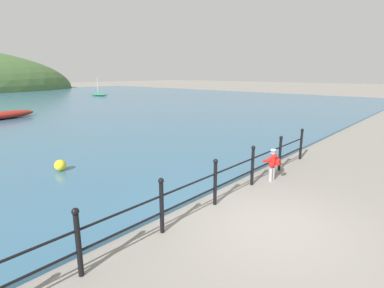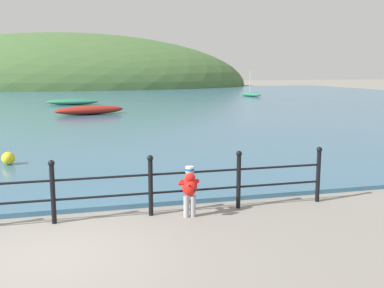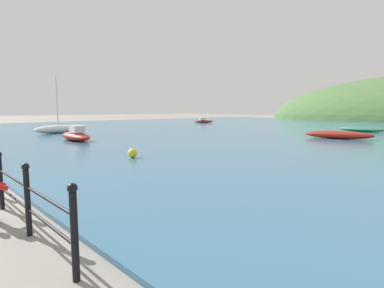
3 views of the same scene
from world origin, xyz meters
The scene contains 6 objects.
ground_plane centered at (0.00, 0.00, 0.00)m, with size 200.00×200.00×0.00m, color gray.
iron_railing centered at (0.08, 1.50, 0.64)m, with size 11.08×0.12×1.21m.
child_in_coat centered at (2.62, 1.20, 0.61)m, with size 0.40×0.54×1.00m.
boat_green_fishing centered at (17.83, 35.32, 0.32)m, with size 1.73×2.84×2.59m.
boat_blue_hull centered at (1.47, 21.05, 0.37)m, with size 4.39×2.05×0.54m.
mooring_buoy centered at (-1.38, 6.79, 0.29)m, with size 0.37×0.37×0.37m, color yellow.
Camera 1 is at (-5.60, -2.71, 3.26)m, focal length 28.00 mm.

